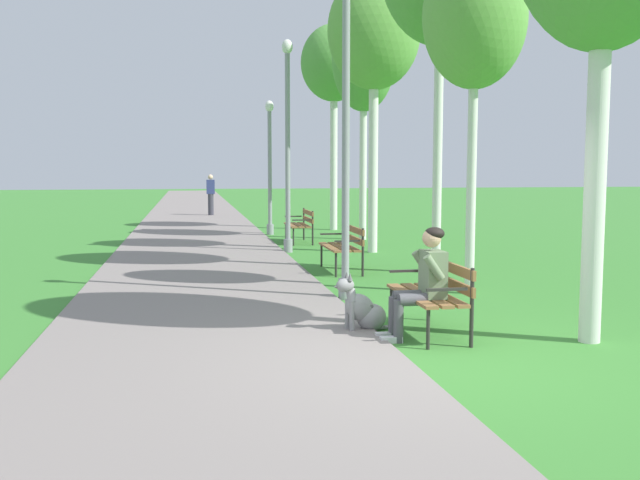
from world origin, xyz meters
name	(u,v)px	position (x,y,z in m)	size (l,w,h in m)	color
ground_plane	(434,361)	(0.00, 0.00, 0.00)	(120.00, 120.00, 0.00)	#3D8433
paved_path	(195,213)	(-2.14, 24.00, 0.02)	(3.74, 60.00, 0.04)	gray
park_bench_near	(434,289)	(0.39, 1.14, 0.51)	(0.55, 1.50, 0.85)	olive
park_bench_mid	(344,244)	(0.45, 6.19, 0.51)	(0.55, 1.50, 0.85)	olive
park_bench_far	(301,223)	(0.45, 11.35, 0.51)	(0.55, 1.50, 0.85)	olive
person_seated_on_near_bench	(423,279)	(0.18, 0.89, 0.68)	(0.74, 0.49, 1.25)	#4C4C51
dog_grey	(363,310)	(-0.38, 1.37, 0.26)	(0.83, 0.37, 0.71)	gray
lamp_post_near	(346,132)	(-0.14, 3.43, 2.41)	(0.24, 0.24, 4.66)	gray
lamp_post_mid	(288,144)	(-0.16, 9.32, 2.44)	(0.24, 0.24, 4.72)	gray
lamp_post_far	(270,166)	(-0.08, 13.69, 1.97)	(0.24, 0.24, 3.79)	gray
birch_tree_second	(475,19)	(1.81, 3.54, 4.06)	(1.55, 1.38, 5.14)	silver
birch_tree_fourth	(374,33)	(1.72, 8.99, 4.84)	(2.07, 1.76, 6.18)	silver
birch_tree_fifth	(364,60)	(2.20, 11.87, 4.71)	(1.66, 1.81, 6.14)	silver
birch_tree_sixth	(334,65)	(2.04, 14.98, 5.00)	(2.02, 1.88, 6.23)	silver
pedestrian_distant	(211,195)	(-1.50, 22.08, 0.84)	(0.32, 0.22, 1.65)	#383842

